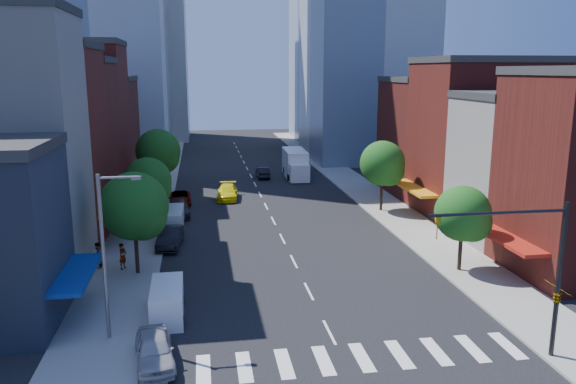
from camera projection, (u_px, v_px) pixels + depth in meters
name	position (u px, v px, depth m)	size (l,w,h in m)	color
ground	(329.00, 332.00, 31.31)	(220.00, 220.00, 0.00)	black
sidewalk_left	(154.00, 190.00, 68.00)	(5.00, 120.00, 0.15)	gray
sidewalk_right	(354.00, 184.00, 71.80)	(5.00, 120.00, 0.15)	gray
crosswalk	(343.00, 359.00, 28.41)	(19.00, 3.00, 0.01)	silver
bldg_left_2	(26.00, 149.00, 46.20)	(12.00, 9.00, 16.00)	#5E1A16
bldg_left_3	(52.00, 142.00, 54.51)	(12.00, 8.00, 15.00)	#511714
bldg_left_4	(71.00, 124.00, 62.50)	(12.00, 9.00, 17.00)	#5E1A16
bldg_left_5	(88.00, 132.00, 72.09)	(12.00, 10.00, 13.00)	#511714
bldg_right_1	(531.00, 170.00, 47.71)	(12.00, 8.00, 12.00)	#B7B2A8
bldg_right_2	(481.00, 140.00, 56.07)	(12.00, 10.00, 15.00)	#5E1A16
bldg_right_3	(439.00, 138.00, 65.94)	(12.00, 10.00, 13.00)	#511714
tower_far_w	(140.00, 2.00, 114.31)	(18.00, 18.00, 56.00)	#9EA5AD
traffic_signal	(549.00, 281.00, 27.59)	(7.24, 2.24, 8.00)	black
streetlight	(107.00, 247.00, 29.35)	(2.25, 0.25, 9.00)	slate
tree_left_near	(136.00, 209.00, 39.09)	(4.80, 4.80, 7.30)	black
tree_left_mid	(150.00, 183.00, 49.78)	(4.20, 4.20, 6.65)	black
tree_left_far	(160.00, 153.00, 63.15)	(5.00, 5.00, 7.75)	black
tree_right_near	(465.00, 216.00, 39.84)	(4.00, 4.00, 6.20)	black
tree_right_far	(384.00, 165.00, 57.07)	(4.60, 4.60, 7.20)	black
parked_car_front	(154.00, 350.00, 27.79)	(1.84, 4.57, 1.56)	#A6A6AA
parked_car_second	(170.00, 237.00, 46.28)	(1.75, 5.02, 1.65)	black
parked_car_third	(180.00, 198.00, 61.18)	(2.25, 4.89, 1.36)	#999999
parked_car_rear	(179.00, 209.00, 56.10)	(2.07, 5.08, 1.47)	black
cargo_van_near	(167.00, 302.00, 32.97)	(1.97, 4.67, 1.97)	white
cargo_van_far	(172.00, 220.00, 50.68)	(2.05, 4.90, 2.07)	silver
taxi	(227.00, 192.00, 63.56)	(2.23, 5.48, 1.59)	#FEEF0D
traffic_car_oncoming	(263.00, 172.00, 76.12)	(1.58, 4.53, 1.49)	black
traffic_car_far	(300.00, 165.00, 82.26)	(1.63, 4.06, 1.38)	#999999
box_truck	(296.00, 165.00, 76.33)	(3.09, 9.21, 3.67)	white
pedestrian_near	(123.00, 256.00, 40.72)	(0.70, 0.46, 1.92)	#999999
pedestrian_far	(98.00, 255.00, 40.96)	(0.92, 0.72, 1.89)	#999999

